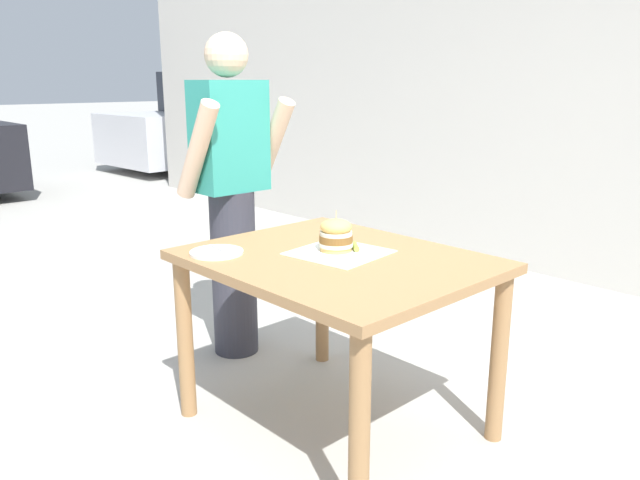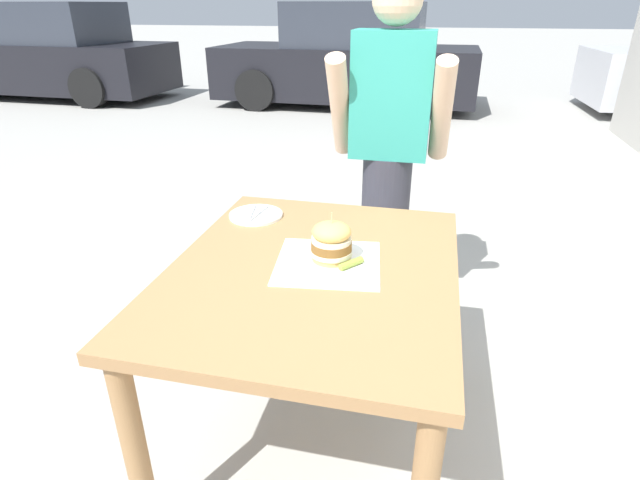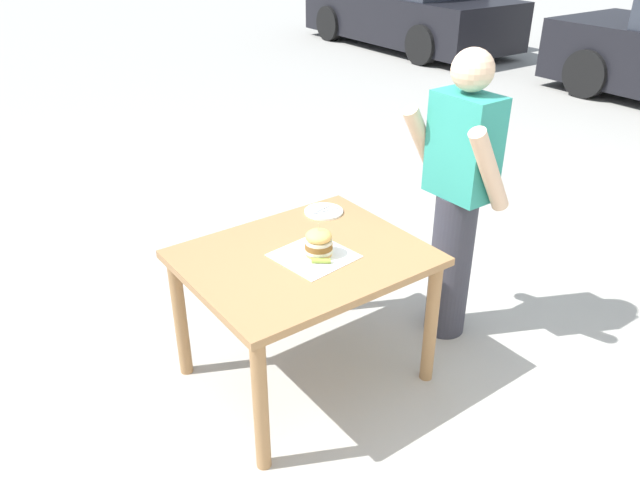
{
  "view_description": "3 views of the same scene",
  "coord_description": "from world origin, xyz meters",
  "px_view_note": "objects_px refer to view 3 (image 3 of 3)",
  "views": [
    {
      "loc": [
        -1.71,
        -1.73,
        1.46
      ],
      "look_at": [
        0.0,
        0.1,
        0.82
      ],
      "focal_mm": 35.0,
      "sensor_mm": 36.0,
      "label": 1
    },
    {
      "loc": [
        0.35,
        -1.43,
        1.56
      ],
      "look_at": [
        0.0,
        0.1,
        0.82
      ],
      "focal_mm": 28.0,
      "sensor_mm": 36.0,
      "label": 2
    },
    {
      "loc": [
        2.24,
        -1.53,
        2.29
      ],
      "look_at": [
        0.0,
        0.1,
        0.82
      ],
      "focal_mm": 35.0,
      "sensor_mm": 36.0,
      "label": 3
    }
  ],
  "objects_px": {
    "patio_table": "(304,274)",
    "diner_across_table": "(458,197)",
    "parked_car_mid_block": "(410,6)",
    "pickle_spear": "(321,261)",
    "sandwich": "(319,243)",
    "side_plate_with_forks": "(324,211)"
  },
  "relations": [
    {
      "from": "patio_table",
      "to": "pickle_spear",
      "type": "height_order",
      "value": "pickle_spear"
    },
    {
      "from": "pickle_spear",
      "to": "side_plate_with_forks",
      "type": "relative_size",
      "value": 0.43
    },
    {
      "from": "patio_table",
      "to": "diner_across_table",
      "type": "xyz_separation_m",
      "value": [
        0.15,
        0.93,
        0.23
      ]
    },
    {
      "from": "patio_table",
      "to": "sandwich",
      "type": "relative_size",
      "value": 6.78
    },
    {
      "from": "side_plate_with_forks",
      "to": "diner_across_table",
      "type": "relative_size",
      "value": 0.13
    },
    {
      "from": "patio_table",
      "to": "pickle_spear",
      "type": "bearing_deg",
      "value": 7.22
    },
    {
      "from": "pickle_spear",
      "to": "patio_table",
      "type": "bearing_deg",
      "value": -172.78
    },
    {
      "from": "patio_table",
      "to": "sandwich",
      "type": "xyz_separation_m",
      "value": [
        0.05,
        0.06,
        0.18
      ]
    },
    {
      "from": "parked_car_mid_block",
      "to": "patio_table",
      "type": "bearing_deg",
      "value": -46.49
    },
    {
      "from": "patio_table",
      "to": "sandwich",
      "type": "height_order",
      "value": "sandwich"
    },
    {
      "from": "sandwich",
      "to": "side_plate_with_forks",
      "type": "height_order",
      "value": "sandwich"
    },
    {
      "from": "diner_across_table",
      "to": "parked_car_mid_block",
      "type": "relative_size",
      "value": 0.4
    },
    {
      "from": "patio_table",
      "to": "diner_across_table",
      "type": "distance_m",
      "value": 0.97
    },
    {
      "from": "side_plate_with_forks",
      "to": "diner_across_table",
      "type": "height_order",
      "value": "diner_across_table"
    },
    {
      "from": "parked_car_mid_block",
      "to": "diner_across_table",
      "type": "bearing_deg",
      "value": -41.65
    },
    {
      "from": "sandwich",
      "to": "diner_across_table",
      "type": "xyz_separation_m",
      "value": [
        0.1,
        0.88,
        0.05
      ]
    },
    {
      "from": "diner_across_table",
      "to": "parked_car_mid_block",
      "type": "distance_m",
      "value": 8.87
    },
    {
      "from": "sandwich",
      "to": "parked_car_mid_block",
      "type": "bearing_deg",
      "value": 133.96
    },
    {
      "from": "patio_table",
      "to": "parked_car_mid_block",
      "type": "bearing_deg",
      "value": 133.51
    },
    {
      "from": "parked_car_mid_block",
      "to": "pickle_spear",
      "type": "bearing_deg",
      "value": -45.88
    },
    {
      "from": "patio_table",
      "to": "diner_across_table",
      "type": "bearing_deg",
      "value": 80.98
    },
    {
      "from": "patio_table",
      "to": "pickle_spear",
      "type": "xyz_separation_m",
      "value": [
        0.13,
        0.02,
        0.13
      ]
    }
  ]
}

